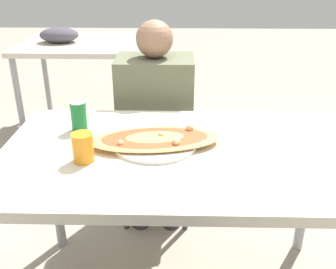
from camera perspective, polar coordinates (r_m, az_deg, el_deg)
The scene contains 7 objects.
dining_table at distance 1.54m, azimuth 1.93°, elevation -4.74°, with size 1.39×0.82×0.77m.
chair_far_seated at distance 2.28m, azimuth -1.64°, elevation 0.83°, with size 0.40×0.40×0.93m.
person_seated at distance 2.11m, azimuth -1.86°, elevation 3.62°, with size 0.40×0.30×1.16m.
pizza_main at distance 1.54m, azimuth -1.86°, elevation -0.82°, with size 0.54×0.33×0.06m.
soda_can at distance 1.69m, azimuth -12.82°, elevation 2.61°, with size 0.07×0.07×0.12m.
drink_glass at distance 1.44m, azimuth -12.25°, elevation -1.86°, with size 0.08×0.08×0.11m.
background_table at distance 3.46m, azimuth -12.36°, elevation 11.96°, with size 1.10×0.80×0.89m.
Camera 1 is at (-0.02, -1.34, 1.46)m, focal length 42.00 mm.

